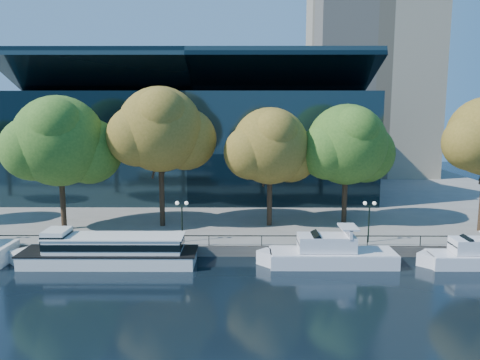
{
  "coord_description": "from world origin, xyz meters",
  "views": [
    {
      "loc": [
        3.16,
        -39.54,
        14.06
      ],
      "look_at": [
        2.92,
        8.0,
        6.55
      ],
      "focal_mm": 35.0,
      "sensor_mm": 36.0,
      "label": 1
    }
  ],
  "objects_px": {
    "tree_3": "(272,148)",
    "lamp_2": "(369,212)",
    "lamp_1": "(182,212)",
    "cruiser_near": "(327,253)",
    "cruiser_far": "(474,255)",
    "tree_2": "(162,131)",
    "tree_4": "(348,146)",
    "tour_boat": "(105,250)",
    "tree_1": "(61,143)"
  },
  "relations": [
    {
      "from": "cruiser_near",
      "to": "cruiser_far",
      "type": "relative_size",
      "value": 1.25
    },
    {
      "from": "tree_1",
      "to": "tree_3",
      "type": "xyz_separation_m",
      "value": [
        22.15,
        1.7,
        -0.63
      ]
    },
    {
      "from": "cruiser_near",
      "to": "lamp_1",
      "type": "distance_m",
      "value": 14.23
    },
    {
      "from": "tour_boat",
      "to": "tree_3",
      "type": "height_order",
      "value": "tree_3"
    },
    {
      "from": "tree_3",
      "to": "lamp_2",
      "type": "relative_size",
      "value": 3.22
    },
    {
      "from": "tree_1",
      "to": "lamp_1",
      "type": "xyz_separation_m",
      "value": [
        13.15,
        -4.71,
        -6.28
      ]
    },
    {
      "from": "tour_boat",
      "to": "tree_4",
      "type": "distance_m",
      "value": 27.77
    },
    {
      "from": "cruiser_far",
      "to": "lamp_1",
      "type": "distance_m",
      "value": 26.87
    },
    {
      "from": "lamp_1",
      "to": "lamp_2",
      "type": "height_order",
      "value": "same"
    },
    {
      "from": "cruiser_far",
      "to": "tree_4",
      "type": "bearing_deg",
      "value": 127.46
    },
    {
      "from": "tree_1",
      "to": "lamp_2",
      "type": "bearing_deg",
      "value": -8.57
    },
    {
      "from": "cruiser_near",
      "to": "lamp_2",
      "type": "xyz_separation_m",
      "value": [
        4.7,
        3.88,
        2.87
      ]
    },
    {
      "from": "tree_2",
      "to": "lamp_2",
      "type": "relative_size",
      "value": 3.77
    },
    {
      "from": "cruiser_near",
      "to": "tree_4",
      "type": "distance_m",
      "value": 14.79
    },
    {
      "from": "tree_1",
      "to": "tree_2",
      "type": "relative_size",
      "value": 0.93
    },
    {
      "from": "cruiser_far",
      "to": "tree_2",
      "type": "distance_m",
      "value": 32.64
    },
    {
      "from": "lamp_2",
      "to": "tour_boat",
      "type": "bearing_deg",
      "value": -171.15
    },
    {
      "from": "tree_4",
      "to": "tree_2",
      "type": "bearing_deg",
      "value": -176.39
    },
    {
      "from": "cruiser_far",
      "to": "tree_2",
      "type": "xyz_separation_m",
      "value": [
        -29.18,
        10.3,
        10.39
      ]
    },
    {
      "from": "tree_1",
      "to": "lamp_1",
      "type": "bearing_deg",
      "value": -19.7
    },
    {
      "from": "cruiser_near",
      "to": "tree_2",
      "type": "distance_m",
      "value": 21.64
    },
    {
      "from": "lamp_2",
      "to": "cruiser_near",
      "type": "bearing_deg",
      "value": -140.47
    },
    {
      "from": "cruiser_far",
      "to": "tree_1",
      "type": "height_order",
      "value": "tree_1"
    },
    {
      "from": "tree_4",
      "to": "lamp_2",
      "type": "xyz_separation_m",
      "value": [
        0.57,
        -7.43,
        -5.72
      ]
    },
    {
      "from": "cruiser_near",
      "to": "tree_1",
      "type": "relative_size",
      "value": 0.87
    },
    {
      "from": "tree_2",
      "to": "tree_3",
      "type": "relative_size",
      "value": 1.17
    },
    {
      "from": "tree_1",
      "to": "tree_3",
      "type": "distance_m",
      "value": 22.23
    },
    {
      "from": "tour_boat",
      "to": "lamp_1",
      "type": "xyz_separation_m",
      "value": [
        6.47,
        3.82,
        2.61
      ]
    },
    {
      "from": "cruiser_near",
      "to": "tree_4",
      "type": "xyz_separation_m",
      "value": [
        4.12,
        11.31,
        8.59
      ]
    },
    {
      "from": "tree_1",
      "to": "tree_4",
      "type": "relative_size",
      "value": 1.07
    },
    {
      "from": "tree_3",
      "to": "tree_4",
      "type": "distance_m",
      "value": 8.56
    },
    {
      "from": "tree_2",
      "to": "lamp_2",
      "type": "xyz_separation_m",
      "value": [
        20.88,
        -6.15,
        -7.44
      ]
    },
    {
      "from": "tour_boat",
      "to": "lamp_1",
      "type": "relative_size",
      "value": 4.23
    },
    {
      "from": "tree_3",
      "to": "lamp_2",
      "type": "height_order",
      "value": "tree_3"
    },
    {
      "from": "cruiser_near",
      "to": "tree_4",
      "type": "relative_size",
      "value": 0.93
    },
    {
      "from": "lamp_1",
      "to": "lamp_2",
      "type": "bearing_deg",
      "value": 0.0
    },
    {
      "from": "cruiser_near",
      "to": "tree_3",
      "type": "bearing_deg",
      "value": 113.05
    },
    {
      "from": "cruiser_near",
      "to": "lamp_1",
      "type": "height_order",
      "value": "lamp_1"
    },
    {
      "from": "cruiser_near",
      "to": "cruiser_far",
      "type": "xyz_separation_m",
      "value": [
        13.0,
        -0.28,
        -0.09
      ]
    },
    {
      "from": "cruiser_near",
      "to": "lamp_2",
      "type": "height_order",
      "value": "lamp_2"
    },
    {
      "from": "tour_boat",
      "to": "tree_2",
      "type": "xyz_separation_m",
      "value": [
        3.68,
        9.97,
        10.04
      ]
    },
    {
      "from": "cruiser_far",
      "to": "lamp_2",
      "type": "bearing_deg",
      "value": 153.42
    },
    {
      "from": "tree_1",
      "to": "tree_2",
      "type": "bearing_deg",
      "value": 7.93
    },
    {
      "from": "cruiser_far",
      "to": "tree_4",
      "type": "height_order",
      "value": "tree_4"
    },
    {
      "from": "tree_3",
      "to": "lamp_1",
      "type": "distance_m",
      "value": 12.42
    },
    {
      "from": "lamp_2",
      "to": "lamp_1",
      "type": "bearing_deg",
      "value": 180.0
    },
    {
      "from": "tree_3",
      "to": "lamp_1",
      "type": "xyz_separation_m",
      "value": [
        -9.01,
        -6.41,
        -5.65
      ]
    },
    {
      "from": "tour_boat",
      "to": "cruiser_near",
      "type": "height_order",
      "value": "cruiser_near"
    },
    {
      "from": "tour_boat",
      "to": "tree_3",
      "type": "relative_size",
      "value": 1.31
    },
    {
      "from": "tour_boat",
      "to": "lamp_2",
      "type": "xyz_separation_m",
      "value": [
        24.56,
        3.82,
        2.61
      ]
    }
  ]
}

